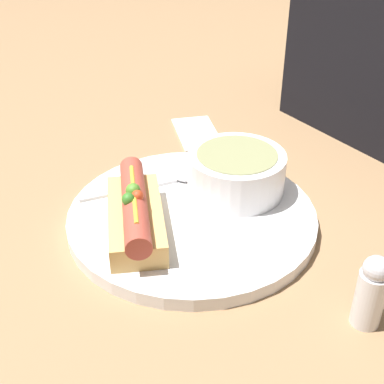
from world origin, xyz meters
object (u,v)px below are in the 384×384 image
(hot_dog, at_px, (135,213))
(spoon, at_px, (173,180))
(soup_bowl, at_px, (236,171))
(salt_shaker, at_px, (371,291))

(hot_dog, relative_size, spoon, 0.95)
(hot_dog, height_order, soup_bowl, hot_dog)
(hot_dog, distance_m, soup_bowl, 0.14)
(soup_bowl, distance_m, spoon, 0.09)
(hot_dog, xyz_separation_m, soup_bowl, (-0.00, 0.14, 0.01))
(soup_bowl, height_order, salt_shaker, salt_shaker)
(soup_bowl, bearing_deg, salt_shaker, -6.49)
(hot_dog, distance_m, spoon, 0.11)
(hot_dog, relative_size, soup_bowl, 1.30)
(soup_bowl, distance_m, salt_shaker, 0.24)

